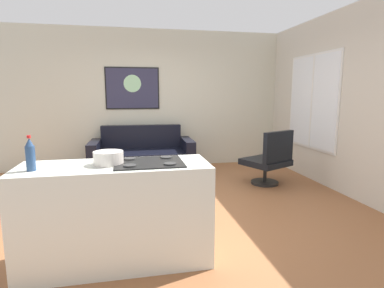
% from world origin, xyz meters
% --- Properties ---
extents(ground, '(6.40, 6.40, 0.04)m').
position_xyz_m(ground, '(0.00, 0.00, -0.02)').
color(ground, '#955D38').
extents(back_wall, '(6.40, 0.05, 2.80)m').
position_xyz_m(back_wall, '(0.00, 2.42, 1.40)').
color(back_wall, beige).
rests_on(back_wall, ground).
extents(right_wall, '(0.05, 6.40, 2.80)m').
position_xyz_m(right_wall, '(2.62, 0.30, 1.40)').
color(right_wall, beige).
rests_on(right_wall, ground).
extents(couch, '(1.95, 0.93, 0.90)m').
position_xyz_m(couch, '(-0.35, 1.85, 0.30)').
color(couch, black).
rests_on(couch, ground).
extents(coffee_table, '(0.94, 0.51, 0.43)m').
position_xyz_m(coffee_table, '(-0.35, 0.66, 0.40)').
color(coffee_table, silver).
rests_on(coffee_table, ground).
extents(armchair, '(0.87, 0.86, 0.93)m').
position_xyz_m(armchair, '(1.70, 0.64, 0.44)').
color(armchair, black).
rests_on(armchair, ground).
extents(kitchen_counter, '(1.66, 0.61, 0.94)m').
position_xyz_m(kitchen_counter, '(-0.71, -1.32, 0.46)').
color(kitchen_counter, silver).
rests_on(kitchen_counter, ground).
extents(soda_bottle, '(0.07, 0.07, 0.29)m').
position_xyz_m(soda_bottle, '(-1.37, -1.40, 1.04)').
color(soda_bottle, navy).
rests_on(soda_bottle, kitchen_counter).
extents(mixing_bowl, '(0.26, 0.26, 0.12)m').
position_xyz_m(mixing_bowl, '(-0.77, -1.30, 0.97)').
color(mixing_bowl, silver).
rests_on(mixing_bowl, kitchen_counter).
extents(wall_painting, '(1.07, 0.03, 0.84)m').
position_xyz_m(wall_painting, '(-0.49, 2.38, 1.63)').
color(wall_painting, black).
extents(window, '(0.03, 1.46, 1.65)m').
position_xyz_m(window, '(2.59, 0.90, 1.38)').
color(window, silver).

